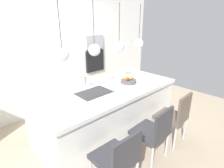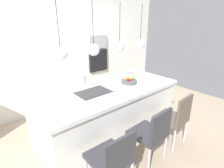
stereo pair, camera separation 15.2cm
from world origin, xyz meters
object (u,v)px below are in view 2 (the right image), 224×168
(microwave, at_px, (98,42))
(oven, at_px, (98,61))
(chair_far, at_px, (175,117))
(fruit_bowl, at_px, (129,81))
(chair_near, at_px, (112,157))
(chair_middle, at_px, (151,132))

(microwave, xyz_separation_m, oven, (0.00, 0.00, -0.50))
(chair_far, bearing_deg, oven, 83.12)
(fruit_bowl, distance_m, chair_near, 1.55)
(fruit_bowl, height_order, chair_far, fruit_bowl)
(chair_near, height_order, chair_middle, chair_middle)
(oven, bearing_deg, microwave, 0.00)
(fruit_bowl, bearing_deg, chair_middle, -115.52)
(chair_near, bearing_deg, microwave, 56.50)
(chair_near, relative_size, chair_far, 0.93)
(chair_far, bearing_deg, microwave, 83.12)
(microwave, bearing_deg, oven, 0.00)
(fruit_bowl, relative_size, oven, 0.53)
(microwave, relative_size, oven, 0.96)
(oven, distance_m, chair_near, 3.09)
(microwave, distance_m, oven, 0.50)
(microwave, height_order, chair_near, microwave)
(microwave, bearing_deg, chair_far, -96.88)
(fruit_bowl, xyz_separation_m, chair_far, (0.19, -0.90, -0.44))
(microwave, relative_size, chair_far, 0.59)
(fruit_bowl, height_order, chair_near, fruit_bowl)
(oven, xyz_separation_m, chair_near, (-1.68, -2.54, -0.49))
(microwave, xyz_separation_m, chair_near, (-1.68, -2.54, -0.99))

